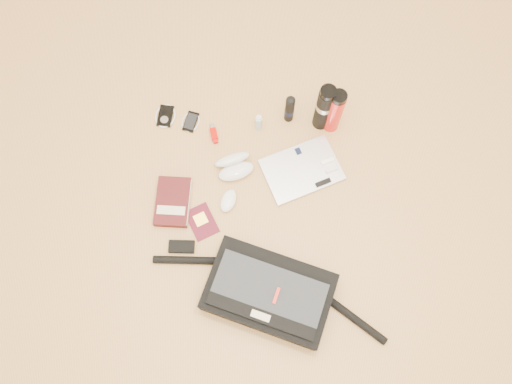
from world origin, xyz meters
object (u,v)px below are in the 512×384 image
messenger_bag (268,292)px  thermos_red (335,111)px  laptop (302,170)px  book (173,202)px  thermos_black (324,108)px

messenger_bag → thermos_red: thermos_red is taller
thermos_red → laptop: bearing=-123.8°
laptop → book: bearing=172.5°
laptop → messenger_bag: bearing=-128.5°
messenger_bag → book: 0.55m
laptop → thermos_red: bearing=36.3°
laptop → thermos_red: thermos_red is taller
book → thermos_red: bearing=31.6°
thermos_red → book: bearing=-154.3°
laptop → book: book is taller
book → thermos_red: thermos_red is taller
messenger_bag → laptop: bearing=93.3°
laptop → thermos_black: 0.28m
thermos_black → thermos_red: thermos_black is taller
messenger_bag → thermos_red: size_ratio=3.41×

